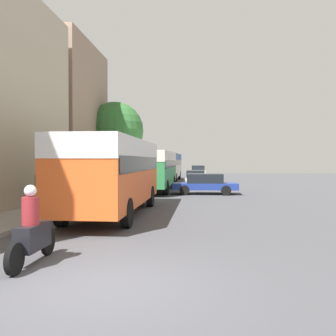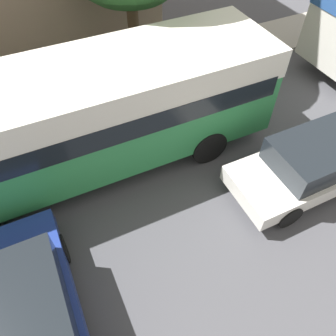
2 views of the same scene
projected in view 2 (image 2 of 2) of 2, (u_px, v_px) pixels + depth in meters
name	position (u px, v px, depth m)	size (l,w,h in m)	color
bus_following	(74.00, 112.00, 7.47)	(2.56, 9.82, 2.87)	#2D8447
car_far_curb	(317.00, 161.00, 8.02)	(1.79, 4.42, 1.39)	silver
car_distant	(25.00, 323.00, 5.62)	(4.29, 1.90, 1.36)	navy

